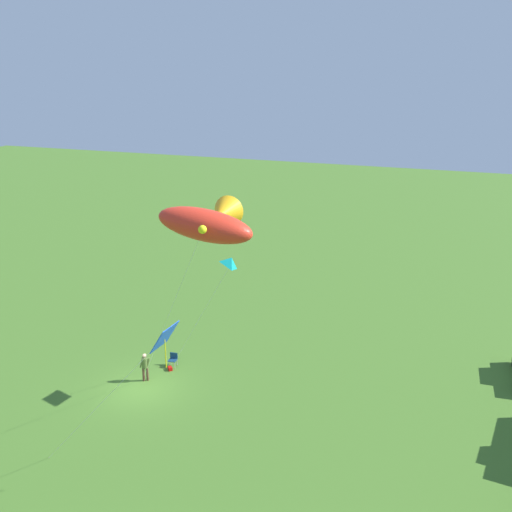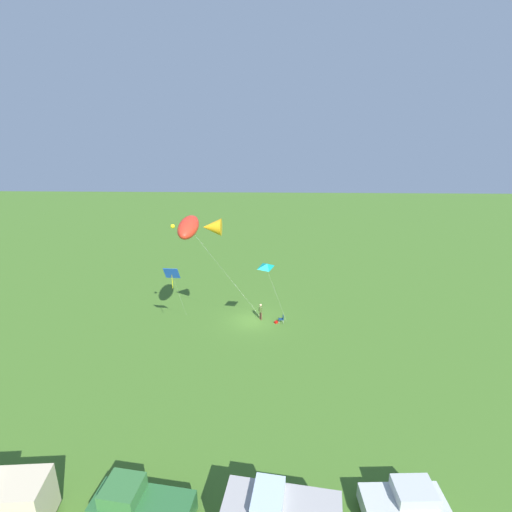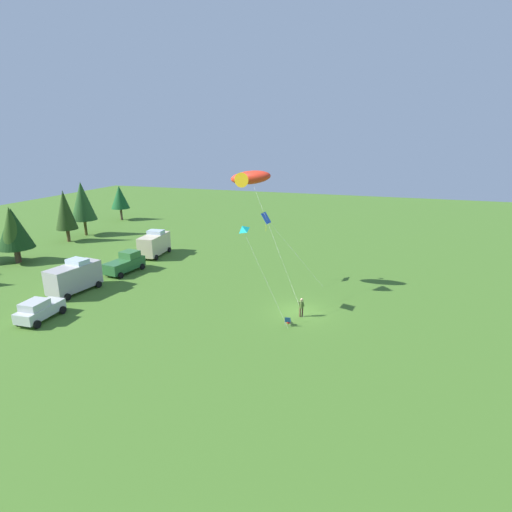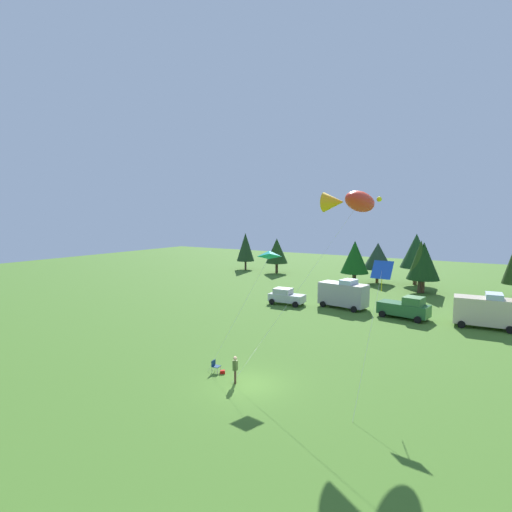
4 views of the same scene
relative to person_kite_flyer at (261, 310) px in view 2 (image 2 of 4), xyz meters
name	(u,v)px [view 2 (image 2 of 4)]	position (x,y,z in m)	size (l,w,h in m)	color
ground_plane	(252,320)	(0.88, 0.27, -1.02)	(160.00, 160.00, 0.00)	#426D24
person_kite_flyer	(261,310)	(0.00, 0.00, 0.00)	(0.50, 0.56, 1.74)	#503325
folding_chair	(282,319)	(-2.16, 0.69, -0.53)	(0.53, 0.53, 0.82)	navy
backpack_on_grass	(276,322)	(-1.59, 0.76, -0.91)	(0.32, 0.22, 0.22)	#BC100A
car_silver_compact	(405,501)	(-7.79, 21.46, -0.07)	(4.29, 2.39, 1.89)	#BCC1BD
truck_green_flatbed	(140,506)	(5.61, 22.28, 0.08)	(5.23, 2.96, 2.34)	#2B6331
kite_large_fish	(194,227)	(5.15, 6.65, 10.46)	(7.06, 9.06, 12.38)	red
kite_delta_teal	(267,266)	(-0.64, 5.27, 6.73)	(2.84, 5.50, 8.14)	#0F968E
kite_diamond_blue	(172,274)	(7.49, 5.50, 6.00)	(1.32, 6.73, 7.69)	blue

